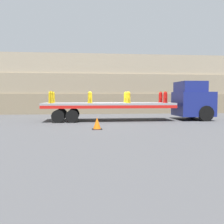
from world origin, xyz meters
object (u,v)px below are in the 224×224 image
object	(u,v)px
truck_cab	(194,101)
fire_hydrant_yellow_near_2	(128,97)
flatbed_trailer	(101,106)
fire_hydrant_yellow_near_1	(90,97)
fire_hydrant_yellow_far_2	(126,97)
fire_hydrant_yellow_near_0	(51,97)
fire_hydrant_yellow_far_0	(53,97)
fire_hydrant_red_near_3	(165,97)
traffic_cone	(97,123)
fire_hydrant_red_far_3	(161,97)
fire_hydrant_yellow_far_1	(90,97)

from	to	relation	value
truck_cab	fire_hydrant_yellow_near_2	world-z (taller)	truck_cab
flatbed_trailer	fire_hydrant_yellow_near_1	world-z (taller)	fire_hydrant_yellow_near_1
truck_cab	flatbed_trailer	bearing A→B (deg)	180.00
truck_cab	fire_hydrant_yellow_far_2	size ratio (longest dim) A/B	3.52
fire_hydrant_yellow_near_0	fire_hydrant_yellow_far_0	size ratio (longest dim) A/B	1.00
fire_hydrant_yellow_far_0	fire_hydrant_yellow_far_2	world-z (taller)	same
truck_cab	fire_hydrant_red_near_3	distance (m)	2.37
flatbed_trailer	fire_hydrant_yellow_near_1	size ratio (longest dim) A/B	11.52
fire_hydrant_yellow_near_2	traffic_cone	size ratio (longest dim) A/B	1.26
fire_hydrant_yellow_far_0	traffic_cone	xyz separation A→B (m)	(2.86, -5.05, -1.32)
fire_hydrant_yellow_far_0	fire_hydrant_yellow_near_2	distance (m)	5.28
flatbed_trailer	fire_hydrant_yellow_far_0	world-z (taller)	fire_hydrant_yellow_far_0
fire_hydrant_yellow_far_0	fire_hydrant_yellow_near_1	distance (m)	2.81
flatbed_trailer	fire_hydrant_red_far_3	distance (m)	4.51
fire_hydrant_yellow_near_1	fire_hydrant_yellow_near_2	distance (m)	2.58
fire_hydrant_yellow_far_0	fire_hydrant_yellow_far_2	size ratio (longest dim) A/B	1.00
truck_cab	flatbed_trailer	xyz separation A→B (m)	(-6.72, 0.00, -0.37)
fire_hydrant_yellow_far_1	fire_hydrant_red_near_3	bearing A→B (deg)	-12.00
truck_cab	fire_hydrant_yellow_near_0	xyz separation A→B (m)	(-10.04, -0.55, 0.23)
fire_hydrant_yellow_far_1	fire_hydrant_red_far_3	world-z (taller)	same
truck_cab	fire_hydrant_yellow_far_0	world-z (taller)	truck_cab
fire_hydrant_yellow_near_0	fire_hydrant_yellow_near_1	bearing A→B (deg)	0.00
flatbed_trailer	fire_hydrant_red_far_3	size ratio (longest dim) A/B	11.52
truck_cab	fire_hydrant_red_far_3	size ratio (longest dim) A/B	3.52
fire_hydrant_yellow_near_0	fire_hydrant_yellow_far_2	xyz separation A→B (m)	(5.17, 1.10, 0.00)
traffic_cone	fire_hydrant_yellow_near_2	bearing A→B (deg)	59.81
fire_hydrant_yellow_near_1	fire_hydrant_yellow_far_2	world-z (taller)	same
truck_cab	fire_hydrant_yellow_near_1	size ratio (longest dim) A/B	3.52
fire_hydrant_yellow_far_2	fire_hydrant_yellow_near_0	bearing A→B (deg)	-168.00
fire_hydrant_yellow_near_2	fire_hydrant_red_far_3	size ratio (longest dim) A/B	1.00
fire_hydrant_red_near_3	fire_hydrant_yellow_far_0	bearing A→B (deg)	171.94
fire_hydrant_yellow_far_0	fire_hydrant_red_near_3	xyz separation A→B (m)	(7.75, -1.10, 0.00)
fire_hydrant_red_near_3	traffic_cone	distance (m)	6.42
flatbed_trailer	fire_hydrant_yellow_far_2	size ratio (longest dim) A/B	11.52
fire_hydrant_yellow_near_2	fire_hydrant_yellow_far_2	distance (m)	1.10
fire_hydrant_yellow_far_1	fire_hydrant_red_far_3	xyz separation A→B (m)	(5.17, 0.00, 0.00)
flatbed_trailer	fire_hydrant_yellow_far_1	size ratio (longest dim) A/B	11.52
flatbed_trailer	fire_hydrant_red_far_3	world-z (taller)	fire_hydrant_red_far_3
truck_cab	fire_hydrant_yellow_far_1	xyz separation A→B (m)	(-7.46, 0.55, 0.23)
truck_cab	fire_hydrant_yellow_near_1	world-z (taller)	truck_cab
fire_hydrant_yellow_near_0	fire_hydrant_red_far_3	bearing A→B (deg)	8.06
fire_hydrant_yellow_near_0	fire_hydrant_yellow_far_1	size ratio (longest dim) A/B	1.00
truck_cab	fire_hydrant_red_near_3	bearing A→B (deg)	-166.52
fire_hydrant_yellow_near_2	fire_hydrant_yellow_far_1	bearing A→B (deg)	156.97
fire_hydrant_yellow_far_1	fire_hydrant_yellow_near_0	bearing A→B (deg)	-156.97
fire_hydrant_yellow_near_1	fire_hydrant_yellow_near_0	bearing A→B (deg)	180.00
fire_hydrant_yellow_far_1	fire_hydrant_red_near_3	distance (m)	5.28
fire_hydrant_yellow_near_0	fire_hydrant_yellow_near_2	distance (m)	5.17
fire_hydrant_yellow_far_1	fire_hydrant_yellow_near_2	world-z (taller)	same
fire_hydrant_red_far_3	fire_hydrant_yellow_near_0	bearing A→B (deg)	-171.94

